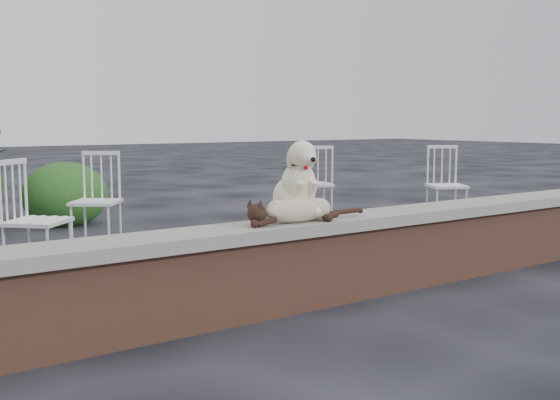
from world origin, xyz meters
TOP-DOWN VIEW (x-y plane):
  - ground at (0.00, 0.00)m, footprint 60.00×60.00m
  - brick_wall at (0.00, 0.00)m, footprint 6.00×0.30m
  - capstone at (0.00, 0.00)m, footprint 6.20×0.40m
  - dog at (-0.47, 0.11)m, footprint 0.41×0.50m
  - cat at (-0.55, -0.04)m, footprint 1.10×0.38m
  - chair_c at (1.89, 2.96)m, footprint 0.73×0.73m
  - chair_a at (-1.73, 1.80)m, footprint 0.79×0.79m
  - chair_b at (-0.94, 2.76)m, footprint 0.79×0.79m
  - chair_d at (3.10, 1.89)m, footprint 0.76×0.76m

SIDE VIEW (x-z plane):
  - ground at x=0.00m, z-range 0.00..0.00m
  - brick_wall at x=0.00m, z-range 0.00..0.50m
  - chair_c at x=1.89m, z-range 0.00..0.94m
  - chair_a at x=-1.73m, z-range 0.00..0.94m
  - chair_b at x=-0.94m, z-range 0.00..0.94m
  - chair_d at x=3.10m, z-range 0.00..0.94m
  - capstone at x=0.00m, z-range 0.50..0.58m
  - cat at x=-0.55m, z-range 0.58..0.76m
  - dog at x=-0.47m, z-range 0.58..1.12m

